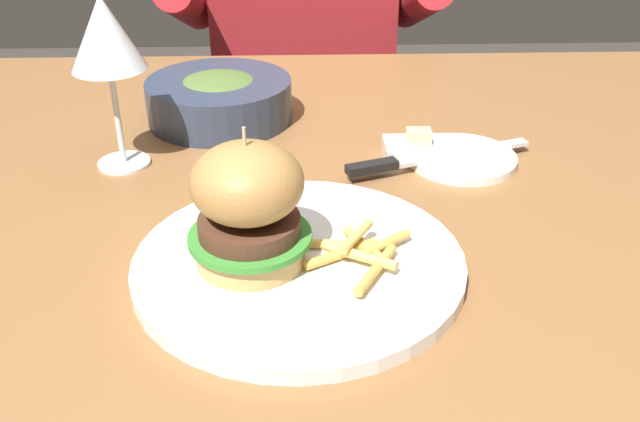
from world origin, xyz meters
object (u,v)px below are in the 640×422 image
object	(u,v)px
wine_glass	(105,37)
butter_dish	(418,149)
main_plate	(299,263)
diner_person	(304,96)
table_knife	(424,159)
soup_bowl	(219,98)
burger_sandwich	(248,206)
bread_plate	(462,158)

from	to	relation	value
wine_glass	butter_dish	size ratio (longest dim) A/B	2.46
main_plate	diner_person	bearing A→B (deg)	89.02
wine_glass	diner_person	world-z (taller)	diner_person
wine_glass	table_knife	size ratio (longest dim) A/B	0.87
table_knife	soup_bowl	xyz separation A→B (m)	(-0.25, 0.16, 0.02)
wine_glass	soup_bowl	distance (m)	0.21
main_plate	burger_sandwich	size ratio (longest dim) A/B	2.33
wine_glass	soup_bowl	size ratio (longest dim) A/B	1.03
burger_sandwich	table_knife	size ratio (longest dim) A/B	0.57
main_plate	table_knife	distance (m)	0.25
main_plate	burger_sandwich	distance (m)	0.08
burger_sandwich	soup_bowl	xyz separation A→B (m)	(-0.06, 0.36, -0.04)
table_knife	burger_sandwich	bearing A→B (deg)	-132.57
main_plate	table_knife	size ratio (longest dim) A/B	1.32
bread_plate	soup_bowl	world-z (taller)	soup_bowl
table_knife	diner_person	bearing A→B (deg)	100.26
main_plate	bread_plate	distance (m)	0.29
main_plate	butter_dish	world-z (taller)	butter_dish
table_knife	soup_bowl	distance (m)	0.29
burger_sandwich	soup_bowl	size ratio (longest dim) A/B	0.67
table_knife	wine_glass	bearing A→B (deg)	175.88
main_plate	soup_bowl	bearing A→B (deg)	105.84
burger_sandwich	table_knife	distance (m)	0.28
burger_sandwich	diner_person	size ratio (longest dim) A/B	0.11
main_plate	table_knife	bearing A→B (deg)	54.06
diner_person	burger_sandwich	bearing A→B (deg)	-93.61
wine_glass	diner_person	size ratio (longest dim) A/B	0.17
butter_dish	table_knife	bearing A→B (deg)	-86.52
main_plate	bread_plate	bearing A→B (deg)	48.27
table_knife	diner_person	world-z (taller)	diner_person
butter_dish	soup_bowl	bearing A→B (deg)	152.51
burger_sandwich	bread_plate	bearing A→B (deg)	43.13
bread_plate	burger_sandwich	bearing A→B (deg)	-136.87
burger_sandwich	butter_dish	xyz separation A→B (m)	(0.19, 0.24, -0.06)
table_knife	soup_bowl	size ratio (longest dim) A/B	1.19
butter_dish	bread_plate	bearing A→B (deg)	-15.82
butter_dish	diner_person	size ratio (longest dim) A/B	0.07
wine_glass	soup_bowl	xyz separation A→B (m)	(0.10, 0.13, -0.12)
diner_person	bread_plate	bearing A→B (deg)	-75.68
main_plate	diner_person	world-z (taller)	diner_person
burger_sandwich	table_knife	xyz separation A→B (m)	(0.19, 0.20, -0.06)
table_knife	diner_person	xyz separation A→B (m)	(-0.13, 0.71, -0.19)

